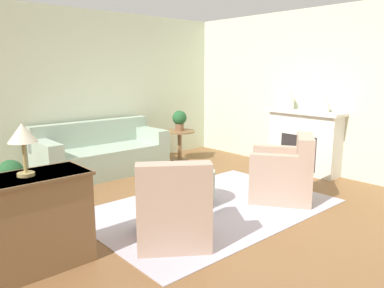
{
  "coord_description": "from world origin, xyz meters",
  "views": [
    {
      "loc": [
        -3.26,
        -3.3,
        1.78
      ],
      "look_at": [
        0.15,
        0.55,
        0.75
      ],
      "focal_mm": 35.0,
      "sensor_mm": 36.0,
      "label": 1
    }
  ],
  "objects_px": {
    "armchair_left": "(173,209)",
    "potted_plant_floor": "(11,177)",
    "armchair_right": "(284,175)",
    "vase_mantel_far": "(324,107)",
    "side_table": "(180,140)",
    "dresser": "(30,221)",
    "potted_plant_on_side_table": "(179,119)",
    "table_lamp": "(22,136)",
    "ottoman_table": "(190,183)",
    "couch": "(102,155)",
    "vase_mantel_near": "(289,102)"
  },
  "relations": [
    {
      "from": "armchair_left",
      "to": "potted_plant_on_side_table",
      "type": "xyz_separation_m",
      "value": [
        2.33,
        2.7,
        0.47
      ]
    },
    {
      "from": "table_lamp",
      "to": "vase_mantel_far",
      "type": "bearing_deg",
      "value": -1.74
    },
    {
      "from": "potted_plant_on_side_table",
      "to": "ottoman_table",
      "type": "bearing_deg",
      "value": -126.57
    },
    {
      "from": "armchair_left",
      "to": "dresser",
      "type": "xyz_separation_m",
      "value": [
        -1.28,
        0.42,
        0.1
      ]
    },
    {
      "from": "couch",
      "to": "vase_mantel_far",
      "type": "xyz_separation_m",
      "value": [
        2.69,
        -2.59,
        0.84
      ]
    },
    {
      "from": "armchair_right",
      "to": "vase_mantel_near",
      "type": "distance_m",
      "value": 1.94
    },
    {
      "from": "armchair_right",
      "to": "potted_plant_floor",
      "type": "distance_m",
      "value": 3.82
    },
    {
      "from": "armchair_right",
      "to": "ottoman_table",
      "type": "relative_size",
      "value": 1.6
    },
    {
      "from": "side_table",
      "to": "dresser",
      "type": "xyz_separation_m",
      "value": [
        -3.61,
        -2.28,
        0.03
      ]
    },
    {
      "from": "vase_mantel_far",
      "to": "side_table",
      "type": "bearing_deg",
      "value": 114.14
    },
    {
      "from": "armchair_right",
      "to": "vase_mantel_near",
      "type": "xyz_separation_m",
      "value": [
        1.44,
        0.97,
        0.86
      ]
    },
    {
      "from": "side_table",
      "to": "table_lamp",
      "type": "xyz_separation_m",
      "value": [
        -3.61,
        -2.28,
        0.81
      ]
    },
    {
      "from": "side_table",
      "to": "potted_plant_floor",
      "type": "relative_size",
      "value": 1.12
    },
    {
      "from": "armchair_left",
      "to": "side_table",
      "type": "distance_m",
      "value": 3.56
    },
    {
      "from": "potted_plant_on_side_table",
      "to": "table_lamp",
      "type": "bearing_deg",
      "value": -147.77
    },
    {
      "from": "armchair_right",
      "to": "dresser",
      "type": "bearing_deg",
      "value": 172.65
    },
    {
      "from": "vase_mantel_near",
      "to": "table_lamp",
      "type": "bearing_deg",
      "value": -173.35
    },
    {
      "from": "armchair_right",
      "to": "vase_mantel_far",
      "type": "distance_m",
      "value": 1.68
    },
    {
      "from": "vase_mantel_far",
      "to": "potted_plant_on_side_table",
      "type": "height_order",
      "value": "vase_mantel_far"
    },
    {
      "from": "couch",
      "to": "vase_mantel_near",
      "type": "height_order",
      "value": "vase_mantel_near"
    },
    {
      "from": "vase_mantel_far",
      "to": "armchair_right",
      "type": "bearing_deg",
      "value": -169.14
    },
    {
      "from": "armchair_right",
      "to": "potted_plant_floor",
      "type": "bearing_deg",
      "value": 137.01
    },
    {
      "from": "ottoman_table",
      "to": "vase_mantel_near",
      "type": "bearing_deg",
      "value": 5.81
    },
    {
      "from": "armchair_right",
      "to": "table_lamp",
      "type": "height_order",
      "value": "table_lamp"
    },
    {
      "from": "armchair_left",
      "to": "ottoman_table",
      "type": "relative_size",
      "value": 1.6
    },
    {
      "from": "side_table",
      "to": "dresser",
      "type": "relative_size",
      "value": 0.58
    },
    {
      "from": "vase_mantel_far",
      "to": "potted_plant_on_side_table",
      "type": "bearing_deg",
      "value": 114.14
    },
    {
      "from": "side_table",
      "to": "armchair_left",
      "type": "bearing_deg",
      "value": -130.81
    },
    {
      "from": "couch",
      "to": "vase_mantel_far",
      "type": "relative_size",
      "value": 10.31
    },
    {
      "from": "armchair_right",
      "to": "dresser",
      "type": "xyz_separation_m",
      "value": [
        -3.25,
        0.42,
        0.1
      ]
    },
    {
      "from": "armchair_right",
      "to": "side_table",
      "type": "xyz_separation_m",
      "value": [
        0.36,
        2.7,
        0.06
      ]
    },
    {
      "from": "armchair_left",
      "to": "armchair_right",
      "type": "relative_size",
      "value": 1.0
    },
    {
      "from": "armchair_right",
      "to": "side_table",
      "type": "distance_m",
      "value": 2.72
    },
    {
      "from": "armchair_left",
      "to": "potted_plant_floor",
      "type": "relative_size",
      "value": 2.0
    },
    {
      "from": "couch",
      "to": "table_lamp",
      "type": "distance_m",
      "value": 3.28
    },
    {
      "from": "dresser",
      "to": "potted_plant_on_side_table",
      "type": "distance_m",
      "value": 4.28
    },
    {
      "from": "armchair_left",
      "to": "dresser",
      "type": "bearing_deg",
      "value": 161.89
    },
    {
      "from": "armchair_left",
      "to": "vase_mantel_far",
      "type": "xyz_separation_m",
      "value": [
        3.41,
        0.28,
        0.81
      ]
    },
    {
      "from": "dresser",
      "to": "table_lamp",
      "type": "bearing_deg",
      "value": 0.0
    },
    {
      "from": "side_table",
      "to": "potted_plant_floor",
      "type": "bearing_deg",
      "value": -178.4
    },
    {
      "from": "dresser",
      "to": "potted_plant_on_side_table",
      "type": "height_order",
      "value": "potted_plant_on_side_table"
    },
    {
      "from": "couch",
      "to": "vase_mantel_near",
      "type": "bearing_deg",
      "value": -35.17
    },
    {
      "from": "dresser",
      "to": "potted_plant_floor",
      "type": "xyz_separation_m",
      "value": [
        0.45,
        2.19,
        -0.16
      ]
    },
    {
      "from": "side_table",
      "to": "dresser",
      "type": "bearing_deg",
      "value": -147.77
    },
    {
      "from": "vase_mantel_near",
      "to": "potted_plant_on_side_table",
      "type": "xyz_separation_m",
      "value": [
        -1.08,
        1.73,
        -0.38
      ]
    },
    {
      "from": "table_lamp",
      "to": "potted_plant_floor",
      "type": "bearing_deg",
      "value": 78.31
    },
    {
      "from": "couch",
      "to": "vase_mantel_far",
      "type": "distance_m",
      "value": 3.83
    },
    {
      "from": "armchair_left",
      "to": "potted_plant_floor",
      "type": "height_order",
      "value": "armchair_left"
    },
    {
      "from": "armchair_left",
      "to": "potted_plant_floor",
      "type": "bearing_deg",
      "value": 107.66
    },
    {
      "from": "potted_plant_on_side_table",
      "to": "couch",
      "type": "bearing_deg",
      "value": 174.04
    }
  ]
}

